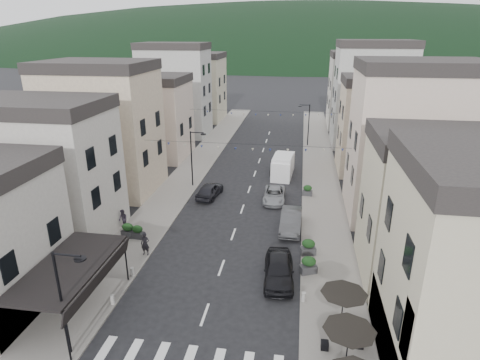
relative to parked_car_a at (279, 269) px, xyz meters
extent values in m
cube|color=slate|center=(-11.55, 21.86, -0.76)|extent=(4.00, 76.00, 0.12)
cube|color=slate|center=(3.45, 21.86, -0.76)|extent=(4.00, 76.00, 0.12)
ellipsoid|color=black|center=(-4.05, 289.86, -0.82)|extent=(640.00, 360.00, 70.00)
cube|color=black|center=(-11.55, -5.14, 2.38)|extent=(3.60, 7.50, 0.15)
cube|color=black|center=(-9.75, -5.14, 1.88)|extent=(0.34, 7.50, 0.99)
cylinder|color=black|center=(-9.85, -8.64, 0.78)|extent=(0.10, 0.10, 3.20)
cylinder|color=black|center=(-9.85, -1.64, 0.78)|extent=(0.10, 0.10, 3.20)
cube|color=#B4AEA5|center=(-18.55, 3.86, 4.18)|extent=(10.00, 7.00, 10.00)
cube|color=#262323|center=(-18.55, 3.86, 9.68)|extent=(10.20, 7.14, 1.00)
cube|color=tan|center=(-18.55, 13.86, 5.18)|extent=(10.00, 8.00, 12.00)
cube|color=#262323|center=(-18.55, 13.86, 11.68)|extent=(10.20, 8.16, 1.00)
cube|color=beige|center=(-18.55, 25.86, 3.93)|extent=(10.00, 8.00, 9.50)
cube|color=#262323|center=(-18.55, 25.86, 9.18)|extent=(10.20, 8.16, 1.00)
cube|color=#A5A5A0|center=(-18.55, 37.86, 5.68)|extent=(10.00, 7.00, 13.00)
cube|color=#262323|center=(-18.55, 37.86, 12.68)|extent=(10.20, 7.14, 1.00)
cube|color=beige|center=(-18.55, 49.86, 4.68)|extent=(10.00, 9.00, 11.00)
cube|color=#262323|center=(-18.55, 49.86, 10.68)|extent=(10.20, 9.18, 1.00)
cube|color=beige|center=(10.45, 1.86, 3.68)|extent=(10.00, 7.00, 9.00)
cube|color=#262323|center=(10.45, 1.86, 8.68)|extent=(10.20, 7.14, 1.00)
cube|color=beige|center=(10.45, 11.86, 5.43)|extent=(10.00, 8.00, 12.50)
cube|color=#262323|center=(10.45, 11.86, 12.18)|extent=(10.20, 8.16, 1.00)
cube|color=tan|center=(10.45, 23.86, 4.18)|extent=(10.00, 7.00, 10.00)
cube|color=#262323|center=(10.45, 23.86, 9.68)|extent=(10.20, 7.14, 1.00)
cube|color=#A5A5A0|center=(10.45, 35.86, 5.93)|extent=(10.00, 8.00, 13.50)
cube|color=#262323|center=(10.45, 35.86, 13.18)|extent=(10.20, 8.16, 1.00)
cube|color=#B4AEA5|center=(10.45, 47.86, 4.93)|extent=(10.00, 9.00, 11.50)
cube|color=#262323|center=(10.45, 47.86, 11.18)|extent=(10.20, 9.18, 1.00)
cylinder|color=black|center=(3.65, -7.34, 0.45)|extent=(0.06, 0.06, 2.30)
cone|color=black|center=(3.65, -7.34, 1.55)|extent=(2.50, 2.50, 0.55)
cylinder|color=black|center=(3.65, -4.54, 0.45)|extent=(0.06, 0.06, 2.30)
cone|color=black|center=(3.65, -4.54, 1.55)|extent=(2.50, 2.50, 0.55)
cylinder|color=black|center=(3.65, -4.54, -0.33)|extent=(0.70, 0.70, 0.04)
cylinder|color=black|center=(-10.15, -8.14, 2.18)|extent=(0.14, 0.14, 6.00)
cylinder|color=black|center=(-9.45, -8.14, 5.08)|extent=(1.40, 0.10, 0.10)
cylinder|color=black|center=(-8.80, -8.14, 4.93)|extent=(0.56, 0.56, 0.08)
cylinder|color=black|center=(-10.15, 15.86, 2.18)|extent=(0.14, 0.14, 6.00)
cylinder|color=black|center=(-9.45, 15.86, 5.08)|extent=(1.40, 0.10, 0.10)
cylinder|color=black|center=(-8.80, 15.86, 4.93)|extent=(0.56, 0.56, 0.08)
cylinder|color=black|center=(2.05, 33.86, 2.18)|extent=(0.14, 0.14, 6.00)
cylinder|color=black|center=(1.35, 33.86, 5.08)|extent=(1.40, 0.10, 0.10)
cylinder|color=black|center=(0.70, 33.86, 4.93)|extent=(0.56, 0.56, 0.08)
cylinder|color=gray|center=(-9.75, -4.14, -0.40)|extent=(0.26, 0.26, 0.60)
cylinder|color=gray|center=(-9.75, -1.14, -0.40)|extent=(0.26, 0.26, 0.60)
cylinder|color=gray|center=(1.65, -2.14, -0.40)|extent=(0.26, 0.26, 0.60)
cylinder|color=black|center=(-4.05, 11.86, 5.18)|extent=(19.00, 0.02, 0.02)
cone|color=beige|center=(-12.75, 11.86, 4.99)|extent=(0.28, 0.28, 0.24)
cone|color=navy|center=(-11.17, 11.86, 4.91)|extent=(0.28, 0.28, 0.24)
cone|color=beige|center=(-9.59, 11.86, 4.83)|extent=(0.28, 0.28, 0.24)
cone|color=navy|center=(-8.00, 11.86, 4.76)|extent=(0.28, 0.28, 0.24)
cone|color=beige|center=(-6.42, 11.86, 4.72)|extent=(0.28, 0.28, 0.24)
cone|color=navy|center=(-4.84, 11.86, 4.69)|extent=(0.28, 0.28, 0.24)
cone|color=beige|center=(-3.25, 11.86, 4.69)|extent=(0.28, 0.28, 0.24)
cone|color=navy|center=(-1.67, 11.86, 4.72)|extent=(0.28, 0.28, 0.24)
cone|color=beige|center=(-0.09, 11.86, 4.76)|extent=(0.28, 0.28, 0.24)
cone|color=navy|center=(1.50, 11.86, 4.83)|extent=(0.28, 0.28, 0.24)
cone|color=beige|center=(3.08, 11.86, 4.91)|extent=(0.28, 0.28, 0.24)
cone|color=navy|center=(4.66, 11.86, 4.99)|extent=(0.28, 0.28, 0.24)
cylinder|color=black|center=(-4.05, 27.86, 5.18)|extent=(19.00, 0.02, 0.02)
cone|color=beige|center=(-12.75, 27.86, 4.99)|extent=(0.28, 0.28, 0.24)
cone|color=navy|center=(-11.17, 27.86, 4.91)|extent=(0.28, 0.28, 0.24)
cone|color=beige|center=(-9.59, 27.86, 4.83)|extent=(0.28, 0.28, 0.24)
cone|color=navy|center=(-8.00, 27.86, 4.76)|extent=(0.28, 0.28, 0.24)
cone|color=beige|center=(-6.42, 27.86, 4.72)|extent=(0.28, 0.28, 0.24)
cone|color=navy|center=(-4.84, 27.86, 4.69)|extent=(0.28, 0.28, 0.24)
cone|color=beige|center=(-3.25, 27.86, 4.69)|extent=(0.28, 0.28, 0.24)
cone|color=navy|center=(-1.67, 27.86, 4.72)|extent=(0.28, 0.28, 0.24)
cone|color=beige|center=(-0.09, 27.86, 4.76)|extent=(0.28, 0.28, 0.24)
cone|color=navy|center=(1.50, 27.86, 4.83)|extent=(0.28, 0.28, 0.24)
cone|color=beige|center=(3.08, 27.86, 4.91)|extent=(0.28, 0.28, 0.24)
cone|color=navy|center=(4.66, 27.86, 4.99)|extent=(0.28, 0.28, 0.24)
imported|color=black|center=(0.00, 0.00, 0.00)|extent=(2.24, 4.93, 1.64)
imported|color=#38393B|center=(0.55, 7.48, -0.03)|extent=(1.80, 4.85, 1.59)
imported|color=gray|center=(-1.25, 13.26, -0.19)|extent=(2.17, 4.56, 1.26)
imported|color=black|center=(-1.25, 22.15, -0.16)|extent=(2.17, 4.69, 1.33)
imported|color=black|center=(-7.69, 13.26, -0.09)|extent=(2.29, 4.46, 1.45)
cube|color=white|center=(-0.80, 20.69, 0.28)|extent=(2.46, 5.42, 2.20)
cube|color=white|center=(-0.85, 20.03, 1.44)|extent=(2.28, 3.66, 0.55)
cylinder|color=black|center=(-1.82, 18.77, -0.44)|extent=(0.33, 0.79, 0.77)
cylinder|color=black|center=(-0.06, 18.65, -0.44)|extent=(0.33, 0.79, 0.77)
cylinder|color=black|center=(-1.54, 22.73, -0.44)|extent=(0.33, 0.79, 0.77)
cylinder|color=black|center=(0.22, 22.60, -0.44)|extent=(0.33, 0.79, 0.77)
imported|color=black|center=(-9.85, 1.58, 0.19)|extent=(0.65, 0.43, 1.78)
imported|color=#26202B|center=(-13.25, 5.35, 0.12)|extent=(1.01, 0.99, 1.64)
cube|color=#2B2B2D|center=(-12.26, 4.01, -0.44)|extent=(1.15, 0.80, 0.52)
ellipsoid|color=black|center=(-12.26, 4.01, 0.13)|extent=(0.92, 0.58, 0.67)
cube|color=#2B2B2D|center=(-11.41, 3.90, -0.45)|extent=(1.04, 0.64, 0.49)
ellipsoid|color=black|center=(-11.41, 3.90, 0.09)|extent=(0.87, 0.55, 0.63)
cube|color=#323235|center=(1.95, 3.44, -0.43)|extent=(1.22, 0.86, 0.55)
ellipsoid|color=black|center=(1.95, 3.44, 0.18)|extent=(0.97, 0.62, 0.70)
cube|color=#303032|center=(1.95, 0.99, -0.42)|extent=(1.27, 1.01, 0.56)
ellipsoid|color=black|center=(1.95, 0.99, 0.19)|extent=(0.98, 0.63, 0.71)
cube|color=#323235|center=(1.95, 14.91, -0.46)|extent=(1.01, 0.61, 0.48)
ellipsoid|color=black|center=(1.95, 14.91, 0.07)|extent=(0.85, 0.54, 0.62)
camera|label=1|loc=(0.91, -22.84, 14.77)|focal=30.00mm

